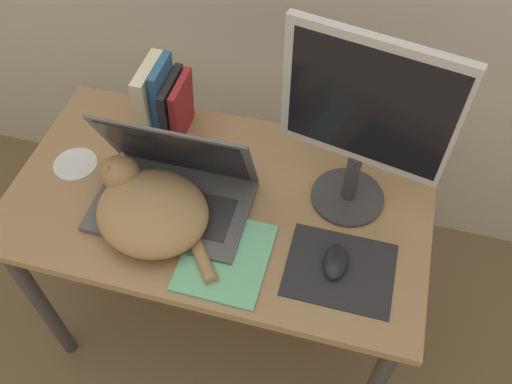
% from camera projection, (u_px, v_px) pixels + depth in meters
% --- Properties ---
extents(desk, '(1.10, 0.62, 0.70)m').
position_uv_depth(desk, '(220.00, 218.00, 1.49)').
color(desk, '#93704C').
rests_on(desk, ground_plane).
extents(laptop, '(0.40, 0.26, 0.26)m').
position_uv_depth(laptop, '(173.00, 189.00, 1.37)').
color(laptop, '#4C4C51').
rests_on(laptop, desk).
extents(cat, '(0.38, 0.33, 0.13)m').
position_uv_depth(cat, '(149.00, 208.00, 1.33)').
color(cat, '#99754C').
rests_on(cat, desk).
extents(external_monitor, '(0.39, 0.19, 0.50)m').
position_uv_depth(external_monitor, '(364.00, 121.00, 1.19)').
color(external_monitor, '#333338').
rests_on(external_monitor, desk).
extents(mousepad, '(0.26, 0.21, 0.00)m').
position_uv_depth(mousepad, '(340.00, 270.00, 1.28)').
color(mousepad, '#232328').
rests_on(mousepad, desk).
extents(computer_mouse, '(0.06, 0.10, 0.03)m').
position_uv_depth(computer_mouse, '(335.00, 262.00, 1.28)').
color(computer_mouse, black).
rests_on(computer_mouse, mousepad).
extents(book_row, '(0.11, 0.16, 0.24)m').
position_uv_depth(book_row, '(164.00, 102.00, 1.49)').
color(book_row, beige).
rests_on(book_row, desk).
extents(notepad, '(0.21, 0.24, 0.01)m').
position_uv_depth(notepad, '(225.00, 257.00, 1.30)').
color(notepad, '#6BBC93').
rests_on(notepad, desk).
extents(cd_disc, '(0.12, 0.12, 0.00)m').
position_uv_depth(cd_disc, '(75.00, 164.00, 1.49)').
color(cd_disc, silver).
rests_on(cd_disc, desk).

